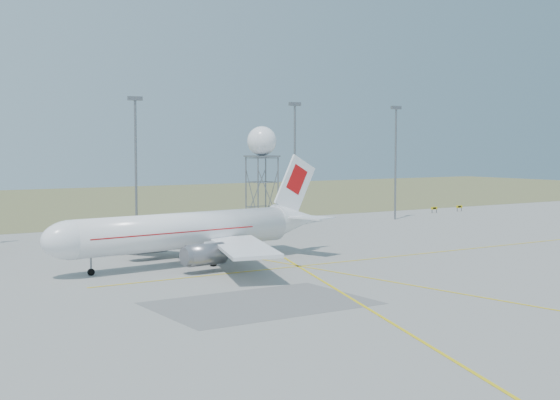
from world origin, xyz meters
TOP-DOWN VIEW (x-y plane):
  - grass_strip at (0.00, 140.00)m, footprint 400.00×120.00m
  - mast_b at (-10.00, 66.00)m, footprint 2.20×0.50m
  - mast_c at (18.00, 66.00)m, footprint 2.20×0.50m
  - mast_d at (40.00, 66.00)m, footprint 2.20×0.50m
  - taxi_sign_near at (55.60, 72.00)m, footprint 1.60×0.17m
  - taxi_sign_far at (62.60, 72.00)m, footprint 1.60×0.17m
  - airliner_main at (-15.50, 37.89)m, footprint 36.07×34.91m
  - radar_tower at (8.85, 61.54)m, footprint 4.52×4.52m
  - fire_truck at (-4.26, 58.75)m, footprint 9.48×6.06m

SIDE VIEW (x-z plane):
  - grass_strip at x=0.00m, z-range 0.00..0.03m
  - taxi_sign_near at x=55.60m, z-range 0.29..1.49m
  - taxi_sign_far at x=62.60m, z-range 0.29..1.49m
  - fire_truck at x=-4.26m, z-range -0.07..3.53m
  - airliner_main at x=-15.50m, z-range -2.38..9.90m
  - radar_tower at x=8.85m, z-range 1.00..17.36m
  - mast_b at x=-10.00m, z-range 1.82..22.32m
  - mast_c at x=18.00m, z-range 1.82..22.32m
  - mast_d at x=40.00m, z-range 1.82..22.32m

